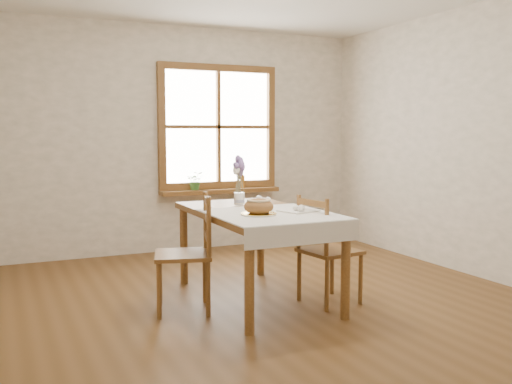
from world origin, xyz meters
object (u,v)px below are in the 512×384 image
(flower_vase, at_px, (239,200))
(chair_right, at_px, (330,249))
(bread_plate, at_px, (259,214))
(chair_left, at_px, (183,253))
(dining_table, at_px, (256,220))

(flower_vase, bearing_deg, chair_right, -52.48)
(chair_right, height_order, flower_vase, chair_right)
(bread_plate, bearing_deg, chair_left, 151.10)
(chair_right, height_order, bread_plate, chair_right)
(chair_left, xyz_separation_m, bread_plate, (0.52, -0.29, 0.31))
(dining_table, height_order, flower_vase, flower_vase)
(chair_left, distance_m, chair_right, 1.19)
(chair_left, distance_m, flower_vase, 0.81)
(dining_table, bearing_deg, chair_right, -33.10)
(dining_table, bearing_deg, flower_vase, 90.93)
(dining_table, distance_m, chair_right, 0.65)
(chair_left, bearing_deg, bread_plate, 76.92)
(chair_right, xyz_separation_m, bread_plate, (-0.63, 0.01, 0.33))
(dining_table, distance_m, flower_vase, 0.36)
(dining_table, height_order, chair_left, chair_left)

